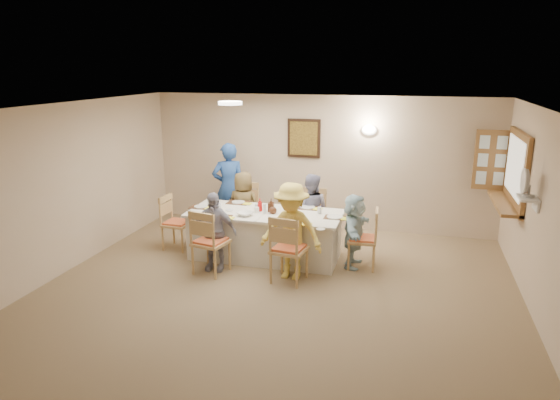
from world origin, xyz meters
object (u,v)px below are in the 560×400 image
(serving_hatch, at_px, (517,170))
(diner_right_end, at_px, (354,231))
(desk_fan, at_px, (527,186))
(chair_front_right, at_px, (289,248))
(caregiver, at_px, (229,187))
(chair_left_end, at_px, (177,222))
(condiment_ketchup, at_px, (260,205))
(diner_front_left, at_px, (214,231))
(diner_back_left, at_px, (244,207))
(chair_right_end, at_px, (362,238))
(chair_back_right, at_px, (312,217))
(diner_back_right, at_px, (311,211))
(dining_table, at_px, (265,235))
(chair_back_left, at_px, (246,212))
(diner_front_right, at_px, (291,231))
(chair_front_left, at_px, (211,241))

(serving_hatch, height_order, diner_right_end, serving_hatch)
(desk_fan, bearing_deg, chair_front_right, -176.35)
(diner_right_end, xyz_separation_m, caregiver, (-2.47, 1.15, 0.26))
(chair_left_end, height_order, condiment_ketchup, condiment_ketchup)
(chair_front_right, height_order, diner_front_left, diner_front_left)
(chair_front_right, bearing_deg, diner_back_left, -42.73)
(diner_back_left, bearing_deg, chair_right_end, 167.35)
(condiment_ketchup, bearing_deg, chair_back_right, 47.80)
(desk_fan, xyz_separation_m, diner_front_left, (-4.22, -0.07, -0.94))
(desk_fan, distance_m, diner_back_right, 3.41)
(serving_hatch, relative_size, diner_front_left, 1.24)
(dining_table, relative_size, chair_front_right, 2.41)
(chair_left_end, bearing_deg, chair_back_right, -66.82)
(diner_right_end, bearing_deg, chair_back_left, 70.44)
(desk_fan, xyz_separation_m, dining_table, (-3.62, 0.61, -1.17))
(serving_hatch, distance_m, chair_right_end, 2.52)
(diner_front_right, bearing_deg, diner_back_left, 136.50)
(diner_back_left, bearing_deg, caregiver, -41.35)
(chair_back_right, relative_size, condiment_ketchup, 4.66)
(chair_left_end, bearing_deg, dining_table, -87.23)
(diner_back_left, bearing_deg, diner_front_right, 136.32)
(serving_hatch, distance_m, diner_front_right, 3.53)
(chair_front_left, distance_m, diner_back_right, 1.91)
(serving_hatch, bearing_deg, chair_back_right, 178.95)
(chair_front_left, xyz_separation_m, caregiver, (-0.45, 1.95, 0.33))
(caregiver, bearing_deg, chair_front_left, 75.23)
(chair_front_left, xyz_separation_m, diner_right_end, (2.02, 0.80, 0.08))
(chair_back_right, height_order, diner_front_right, diner_front_right)
(chair_right_end, bearing_deg, chair_front_right, -52.93)
(chair_back_left, bearing_deg, diner_back_left, -101.84)
(dining_table, xyz_separation_m, diner_back_right, (0.60, 0.68, 0.26))
(dining_table, xyz_separation_m, caregiver, (-1.05, 1.15, 0.45))
(diner_front_left, bearing_deg, chair_right_end, 14.83)
(caregiver, bearing_deg, diner_back_right, 136.34)
(diner_front_right, distance_m, diner_right_end, 1.07)
(chair_right_end, bearing_deg, diner_back_left, -110.58)
(diner_back_right, bearing_deg, diner_right_end, 144.07)
(chair_front_left, bearing_deg, condiment_ketchup, -109.96)
(chair_left_end, bearing_deg, chair_back_left, -47.13)
(chair_back_right, distance_m, chair_left_end, 2.29)
(diner_right_end, height_order, condiment_ketchup, diner_right_end)
(diner_right_end, bearing_deg, dining_table, 92.05)
(chair_back_left, distance_m, diner_right_end, 2.17)
(serving_hatch, distance_m, diner_right_end, 2.60)
(chair_right_end, xyz_separation_m, diner_front_right, (-0.95, -0.68, 0.25))
(diner_back_left, height_order, diner_front_right, diner_front_right)
(chair_front_left, height_order, chair_front_right, chair_front_right)
(chair_front_right, distance_m, chair_right_end, 1.24)
(serving_hatch, xyz_separation_m, dining_table, (-3.73, -0.74, -1.12))
(chair_front_right, bearing_deg, dining_table, -44.90)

